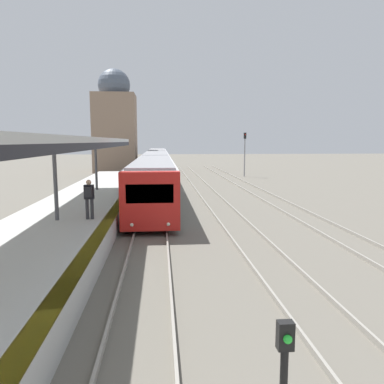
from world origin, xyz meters
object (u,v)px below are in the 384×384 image
at_px(person_on_platform, 89,196).
at_px(train_near, 156,165).
at_px(signal_mast_far, 245,149).
at_px(signal_post_near, 284,379).

xyz_separation_m(person_on_platform, train_near, (2.51, 24.21, -0.24)).
relative_size(person_on_platform, signal_mast_far, 0.32).
bearing_deg(signal_mast_far, person_on_platform, -114.86).
height_order(person_on_platform, signal_mast_far, signal_mast_far).
bearing_deg(person_on_platform, signal_post_near, -68.72).
height_order(train_near, signal_mast_far, signal_mast_far).
bearing_deg(person_on_platform, train_near, 84.08).
height_order(train_near, signal_post_near, train_near).
bearing_deg(signal_post_near, signal_mast_far, 77.96).
bearing_deg(person_on_platform, signal_mast_far, 65.14).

